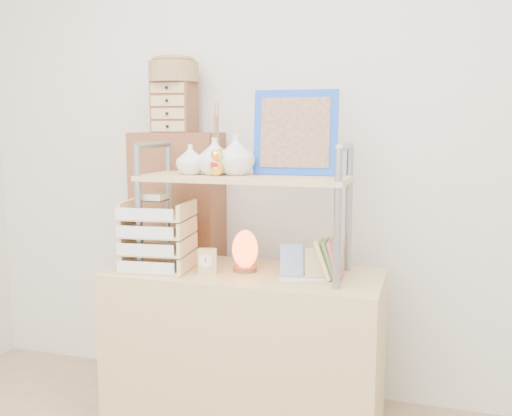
{
  "coord_description": "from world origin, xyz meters",
  "views": [
    {
      "loc": [
        0.78,
        -1.11,
        1.38
      ],
      "look_at": [
        0.05,
        1.2,
        1.03
      ],
      "focal_mm": 40.0,
      "sensor_mm": 36.0,
      "label": 1
    }
  ],
  "objects_px": {
    "cabinet": "(179,261)",
    "salt_lamp": "(245,250)",
    "desk": "(245,353)",
    "letter_tray": "(157,239)"
  },
  "relations": [
    {
      "from": "cabinet",
      "to": "letter_tray",
      "type": "height_order",
      "value": "cabinet"
    },
    {
      "from": "desk",
      "to": "letter_tray",
      "type": "bearing_deg",
      "value": -169.24
    },
    {
      "from": "salt_lamp",
      "to": "desk",
      "type": "bearing_deg",
      "value": -109.09
    },
    {
      "from": "cabinet",
      "to": "letter_tray",
      "type": "distance_m",
      "value": 0.5
    },
    {
      "from": "cabinet",
      "to": "letter_tray",
      "type": "relative_size",
      "value": 3.97
    },
    {
      "from": "cabinet",
      "to": "desk",
      "type": "bearing_deg",
      "value": -37.98
    },
    {
      "from": "letter_tray",
      "to": "salt_lamp",
      "type": "bearing_deg",
      "value": 11.36
    },
    {
      "from": "desk",
      "to": "salt_lamp",
      "type": "distance_m",
      "value": 0.47
    },
    {
      "from": "cabinet",
      "to": "salt_lamp",
      "type": "height_order",
      "value": "cabinet"
    },
    {
      "from": "desk",
      "to": "letter_tray",
      "type": "xyz_separation_m",
      "value": [
        -0.38,
        -0.07,
        0.51
      ]
    }
  ]
}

